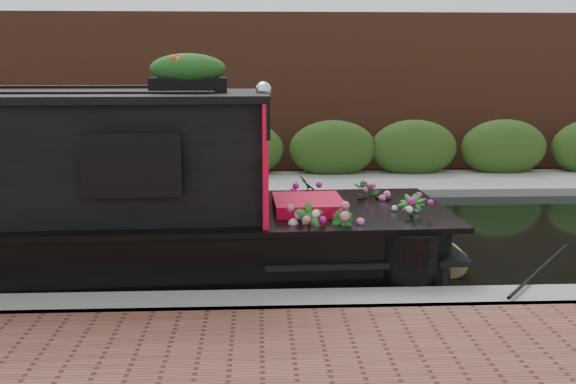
{
  "coord_description": "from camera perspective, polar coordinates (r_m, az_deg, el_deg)",
  "views": [
    {
      "loc": [
        0.53,
        -9.87,
        2.77
      ],
      "look_at": [
        0.98,
        -0.6,
        0.88
      ],
      "focal_mm": 40.0,
      "sensor_mm": 36.0,
      "label": 1
    }
  ],
  "objects": [
    {
      "name": "ground",
      "position": [
        10.27,
        -5.63,
        -4.19
      ],
      "size": [
        80.0,
        80.0,
        0.0
      ],
      "primitive_type": "plane",
      "color": "black",
      "rests_on": "ground"
    },
    {
      "name": "near_bank_coping",
      "position": [
        7.15,
        -6.93,
        -11.35
      ],
      "size": [
        40.0,
        0.6,
        0.5
      ],
      "primitive_type": "cube",
      "color": "gray",
      "rests_on": "ground"
    },
    {
      "name": "far_bank_path",
      "position": [
        14.35,
        -4.82,
        0.34
      ],
      "size": [
        40.0,
        2.4,
        0.34
      ],
      "primitive_type": "cube",
      "color": "gray",
      "rests_on": "ground"
    },
    {
      "name": "far_hedge",
      "position": [
        15.23,
        -4.7,
        1.0
      ],
      "size": [
        40.0,
        1.1,
        2.8
      ],
      "primitive_type": "cube",
      "color": "#2A4818",
      "rests_on": "ground"
    },
    {
      "name": "far_brick_wall",
      "position": [
        17.3,
        -4.47,
        2.26
      ],
      "size": [
        40.0,
        1.0,
        8.0
      ],
      "primitive_type": "cube",
      "color": "brown",
      "rests_on": "ground"
    },
    {
      "name": "rope_fender",
      "position": [
        8.79,
        14.21,
        -5.87
      ],
      "size": [
        0.39,
        0.37,
        0.39
      ],
      "primitive_type": "cylinder",
      "rotation": [
        1.57,
        0.0,
        0.0
      ],
      "color": "olive",
      "rests_on": "ground"
    }
  ]
}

